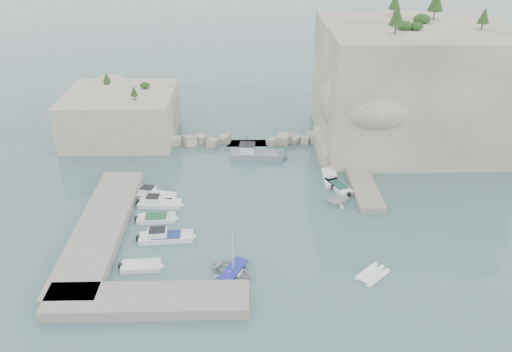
{
  "coord_description": "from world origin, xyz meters",
  "views": [
    {
      "loc": [
        -1.1,
        -46.28,
        31.16
      ],
      "look_at": [
        0.0,
        6.0,
        3.0
      ],
      "focal_mm": 35.0,
      "sensor_mm": 36.0,
      "label": 1
    }
  ],
  "objects_px": {
    "motorboat_a": "(154,197)",
    "work_boat": "(258,158)",
    "inflatable_dinghy": "(372,276)",
    "motorboat_b": "(160,206)",
    "motorboat_c": "(157,220)",
    "motorboat_e": "(141,268)",
    "tender_east_d": "(335,162)",
    "rowboat": "(234,273)",
    "tender_east_b": "(338,189)",
    "tender_east_a": "(337,204)",
    "motorboat_d": "(166,239)",
    "tender_east_c": "(330,180)"
  },
  "relations": [
    {
      "from": "motorboat_b",
      "to": "motorboat_d",
      "type": "relative_size",
      "value": 0.88
    },
    {
      "from": "rowboat",
      "to": "work_boat",
      "type": "height_order",
      "value": "work_boat"
    },
    {
      "from": "inflatable_dinghy",
      "to": "tender_east_c",
      "type": "distance_m",
      "value": 19.27
    },
    {
      "from": "motorboat_b",
      "to": "inflatable_dinghy",
      "type": "relative_size",
      "value": 1.53
    },
    {
      "from": "tender_east_c",
      "to": "motorboat_d",
      "type": "bearing_deg",
      "value": 124.59
    },
    {
      "from": "motorboat_b",
      "to": "work_boat",
      "type": "bearing_deg",
      "value": 50.38
    },
    {
      "from": "motorboat_c",
      "to": "tender_east_d",
      "type": "distance_m",
      "value": 26.69
    },
    {
      "from": "motorboat_a",
      "to": "inflatable_dinghy",
      "type": "relative_size",
      "value": 1.62
    },
    {
      "from": "rowboat",
      "to": "motorboat_a",
      "type": "bearing_deg",
      "value": 62.07
    },
    {
      "from": "motorboat_a",
      "to": "inflatable_dinghy",
      "type": "xyz_separation_m",
      "value": [
        23.29,
        -15.31,
        0.0
      ]
    },
    {
      "from": "tender_east_a",
      "to": "tender_east_d",
      "type": "xyz_separation_m",
      "value": [
        1.52,
        11.05,
        0.0
      ]
    },
    {
      "from": "motorboat_c",
      "to": "tender_east_d",
      "type": "xyz_separation_m",
      "value": [
        22.59,
        14.23,
        0.0
      ]
    },
    {
      "from": "motorboat_a",
      "to": "rowboat",
      "type": "bearing_deg",
      "value": -41.35
    },
    {
      "from": "motorboat_b",
      "to": "motorboat_c",
      "type": "xyz_separation_m",
      "value": [
        0.08,
        -3.2,
        0.0
      ]
    },
    {
      "from": "tender_east_a",
      "to": "work_boat",
      "type": "height_order",
      "value": "work_boat"
    },
    {
      "from": "work_boat",
      "to": "motorboat_b",
      "type": "bearing_deg",
      "value": -128.53
    },
    {
      "from": "motorboat_e",
      "to": "rowboat",
      "type": "height_order",
      "value": "rowboat"
    },
    {
      "from": "motorboat_d",
      "to": "tender_east_b",
      "type": "relative_size",
      "value": 1.26
    },
    {
      "from": "motorboat_a",
      "to": "work_boat",
      "type": "relative_size",
      "value": 0.72
    },
    {
      "from": "motorboat_e",
      "to": "tender_east_d",
      "type": "distance_m",
      "value": 32.18
    },
    {
      "from": "rowboat",
      "to": "tender_east_a",
      "type": "bearing_deg",
      "value": -16.24
    },
    {
      "from": "tender_east_a",
      "to": "tender_east_c",
      "type": "relative_size",
      "value": 0.59
    },
    {
      "from": "inflatable_dinghy",
      "to": "tender_east_c",
      "type": "bearing_deg",
      "value": 50.8
    },
    {
      "from": "motorboat_c",
      "to": "motorboat_e",
      "type": "height_order",
      "value": "same"
    },
    {
      "from": "motorboat_d",
      "to": "motorboat_c",
      "type": "bearing_deg",
      "value": 109.04
    },
    {
      "from": "motorboat_a",
      "to": "tender_east_c",
      "type": "bearing_deg",
      "value": 24.36
    },
    {
      "from": "tender_east_c",
      "to": "motorboat_c",
      "type": "bearing_deg",
      "value": 114.67
    },
    {
      "from": "tender_east_b",
      "to": "motorboat_e",
      "type": "bearing_deg",
      "value": 102.03
    },
    {
      "from": "motorboat_a",
      "to": "work_boat",
      "type": "distance_m",
      "value": 16.77
    },
    {
      "from": "motorboat_c",
      "to": "tender_east_b",
      "type": "bearing_deg",
      "value": 13.15
    },
    {
      "from": "motorboat_d",
      "to": "work_boat",
      "type": "xyz_separation_m",
      "value": [
        10.22,
        19.55,
        0.0
      ]
    },
    {
      "from": "tender_east_a",
      "to": "tender_east_b",
      "type": "height_order",
      "value": "tender_east_a"
    },
    {
      "from": "motorboat_c",
      "to": "tender_east_a",
      "type": "relative_size",
      "value": 1.51
    },
    {
      "from": "motorboat_a",
      "to": "tender_east_d",
      "type": "bearing_deg",
      "value": 35.25
    },
    {
      "from": "motorboat_c",
      "to": "tender_east_a",
      "type": "height_order",
      "value": "tender_east_a"
    },
    {
      "from": "motorboat_a",
      "to": "tender_east_b",
      "type": "xyz_separation_m",
      "value": [
        22.89,
        1.66,
        0.0
      ]
    },
    {
      "from": "rowboat",
      "to": "tender_east_b",
      "type": "height_order",
      "value": "rowboat"
    },
    {
      "from": "motorboat_d",
      "to": "rowboat",
      "type": "xyz_separation_m",
      "value": [
        7.29,
        -5.76,
        0.0
      ]
    },
    {
      "from": "motorboat_a",
      "to": "motorboat_e",
      "type": "bearing_deg",
      "value": -71.91
    },
    {
      "from": "inflatable_dinghy",
      "to": "tender_east_a",
      "type": "xyz_separation_m",
      "value": [
        -1.13,
        13.32,
        0.0
      ]
    },
    {
      "from": "motorboat_e",
      "to": "tender_east_c",
      "type": "distance_m",
      "value": 27.61
    },
    {
      "from": "tender_east_b",
      "to": "tender_east_a",
      "type": "bearing_deg",
      "value": 145.73
    },
    {
      "from": "work_boat",
      "to": "rowboat",
      "type": "bearing_deg",
      "value": -91.93
    },
    {
      "from": "inflatable_dinghy",
      "to": "motorboat_a",
      "type": "bearing_deg",
      "value": 104.18
    },
    {
      "from": "tender_east_a",
      "to": "tender_east_c",
      "type": "bearing_deg",
      "value": -10.83
    },
    {
      "from": "inflatable_dinghy",
      "to": "motorboat_b",
      "type": "bearing_deg",
      "value": 106.59
    },
    {
      "from": "motorboat_d",
      "to": "work_boat",
      "type": "relative_size",
      "value": 0.78
    },
    {
      "from": "rowboat",
      "to": "inflatable_dinghy",
      "type": "bearing_deg",
      "value": -65.26
    },
    {
      "from": "motorboat_d",
      "to": "tender_east_d",
      "type": "relative_size",
      "value": 1.35
    },
    {
      "from": "motorboat_c",
      "to": "tender_east_d",
      "type": "relative_size",
      "value": 1.01
    }
  ]
}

